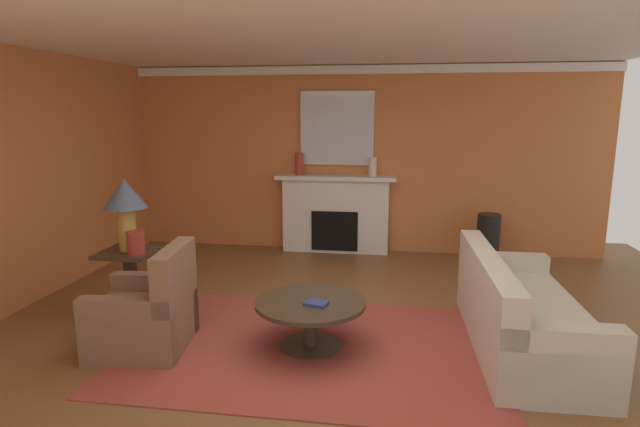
{
  "coord_description": "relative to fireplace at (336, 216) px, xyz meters",
  "views": [
    {
      "loc": [
        0.63,
        -4.33,
        2.11
      ],
      "look_at": [
        -0.2,
        1.18,
        1.0
      ],
      "focal_mm": 28.59,
      "sensor_mm": 36.0,
      "label": 1
    }
  ],
  "objects": [
    {
      "name": "mantel_mirror",
      "position": [
        -0.0,
        0.12,
        1.32
      ],
      "size": [
        1.11,
        0.04,
        1.09
      ],
      "primitive_type": "cube",
      "color": "silver"
    },
    {
      "name": "crown_moulding",
      "position": [
        0.27,
        0.13,
        2.16
      ],
      "size": [
        7.35,
        0.08,
        0.12
      ],
      "primitive_type": "cube",
      "color": "white"
    },
    {
      "name": "vase_mantel_right",
      "position": [
        0.55,
        -0.05,
        0.76
      ],
      "size": [
        0.12,
        0.12,
        0.28
      ],
      "primitive_type": "cylinder",
      "color": "beige",
      "rests_on": "fireplace"
    },
    {
      "name": "vase_mantel_left",
      "position": [
        -0.55,
        -0.05,
        0.79
      ],
      "size": [
        0.12,
        0.12,
        0.33
      ],
      "primitive_type": "cylinder",
      "color": "#9E3328",
      "rests_on": "fireplace"
    },
    {
      "name": "vase_tall_corner",
      "position": [
        2.21,
        -0.3,
        -0.2
      ],
      "size": [
        0.32,
        0.32,
        0.71
      ],
      "primitive_type": "cylinder",
      "color": "black",
      "rests_on": "ground_plane"
    },
    {
      "name": "armchair_near_window",
      "position": [
        -1.29,
        -3.52,
        -0.25
      ],
      "size": [
        0.88,
        0.88,
        0.95
      ],
      "color": "brown",
      "rests_on": "ground_plane"
    },
    {
      "name": "wall_fireplace",
      "position": [
        0.27,
        0.21,
        0.84
      ],
      "size": [
        7.35,
        0.12,
        2.8
      ],
      "primitive_type": "cube",
      "color": "#CC723D",
      "rests_on": "ground_plane"
    },
    {
      "name": "fireplace",
      "position": [
        0.0,
        0.0,
        0.0
      ],
      "size": [
        1.8,
        0.35,
        1.18
      ],
      "color": "white",
      "rests_on": "ground_plane"
    },
    {
      "name": "book_red_cover",
      "position": [
        0.23,
        -3.39,
        -0.09
      ],
      "size": [
        0.22,
        0.19,
        0.03
      ],
      "primitive_type": "cube",
      "rotation": [
        0.0,
        0.0,
        -0.26
      ],
      "color": "navy",
      "rests_on": "coffee_table"
    },
    {
      "name": "sofa",
      "position": [
        2.03,
        -3.01,
        -0.26
      ],
      "size": [
        0.94,
        2.12,
        0.85
      ],
      "color": "beige",
      "rests_on": "ground_plane"
    },
    {
      "name": "ground_plane",
      "position": [
        0.27,
        -3.23,
        -0.56
      ],
      "size": [
        8.79,
        8.79,
        0.0
      ],
      "primitive_type": "plane",
      "color": "brown"
    },
    {
      "name": "area_rug",
      "position": [
        0.16,
        -3.3,
        -0.55
      ],
      "size": [
        3.32,
        2.28,
        0.01
      ],
      "primitive_type": "cube",
      "color": "#993D33",
      "rests_on": "ground_plane"
    },
    {
      "name": "coffee_table",
      "position": [
        0.16,
        -3.3,
        -0.22
      ],
      "size": [
        1.0,
        1.0,
        0.45
      ],
      "color": "#3D2D1E",
      "rests_on": "ground_plane"
    },
    {
      "name": "vase_on_side_table",
      "position": [
        -1.68,
        -2.92,
        0.26
      ],
      "size": [
        0.18,
        0.18,
        0.24
      ],
      "primitive_type": "cylinder",
      "color": "#9E3328",
      "rests_on": "side_table"
    },
    {
      "name": "table_lamp",
      "position": [
        -1.83,
        -2.8,
        0.67
      ],
      "size": [
        0.44,
        0.44,
        0.75
      ],
      "color": "#B28E38",
      "rests_on": "side_table"
    },
    {
      "name": "side_table",
      "position": [
        -1.83,
        -2.8,
        -0.16
      ],
      "size": [
        0.56,
        0.56,
        0.7
      ],
      "color": "#3D2D1E",
      "rests_on": "ground_plane"
    },
    {
      "name": "ceiling_panel",
      "position": [
        0.27,
        -2.93,
        2.27
      ],
      "size": [
        7.35,
        7.36,
        0.06
      ],
      "primitive_type": "cube",
      "color": "white"
    }
  ]
}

